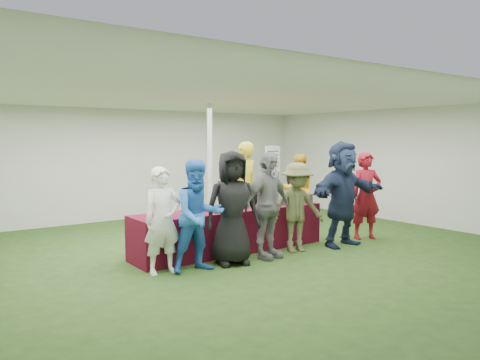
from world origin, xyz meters
TOP-DOWN VIEW (x-y plane):
  - ground at (0.00, 0.00)m, footprint 60.00×60.00m
  - tent at (0.50, 1.20)m, footprint 10.00×10.00m
  - serving_table at (0.03, -0.24)m, footprint 3.60×0.80m
  - wine_bottles at (0.64, -0.10)m, footprint 0.68×0.14m
  - wine_glasses at (-0.20, -0.50)m, footprint 2.74×0.17m
  - water_bottle at (0.15, -0.16)m, footprint 0.07×0.07m
  - bar_towel at (1.65, -0.19)m, footprint 0.25×0.18m
  - dump_bucket at (1.67, -0.46)m, footprint 0.23×0.23m
  - wine_list_sign at (3.37, 2.64)m, footprint 0.50×0.03m
  - staff_pourer at (1.16, 0.91)m, footprint 0.77×0.57m
  - staff_back at (2.79, 1.01)m, footprint 0.96×0.87m
  - customer_0 at (-1.57, -0.79)m, footprint 0.59×0.40m
  - customer_1 at (-1.09, -1.01)m, footprint 0.86×0.70m
  - customer_2 at (-0.45, -0.96)m, footprint 1.00×0.79m
  - customer_3 at (0.22, -1.01)m, footprint 1.09×0.60m
  - customer_4 at (0.94, -0.95)m, footprint 1.13×0.82m
  - customer_5 at (1.92, -1.11)m, footprint 1.82×0.64m
  - customer_6 at (2.77, -0.97)m, footprint 0.74×0.62m

SIDE VIEW (x-z plane):
  - ground at x=0.00m, z-range 0.00..0.00m
  - serving_table at x=0.03m, z-range 0.00..0.75m
  - bar_towel at x=1.65m, z-range 0.75..0.78m
  - customer_4 at x=0.94m, z-range 0.00..1.57m
  - customer_0 at x=-1.57m, z-range 0.00..1.57m
  - staff_back at x=2.79m, z-range 0.00..1.63m
  - customer_1 at x=-1.09m, z-range 0.00..1.68m
  - dump_bucket at x=1.67m, z-range 0.75..0.93m
  - water_bottle at x=0.15m, z-range 0.74..0.97m
  - customer_6 at x=2.77m, z-range 0.00..1.72m
  - wine_glasses at x=-0.20m, z-range 0.78..0.94m
  - wine_bottles at x=0.64m, z-range 0.71..1.03m
  - customer_3 at x=0.22m, z-range 0.00..1.76m
  - customer_2 at x=-0.45m, z-range 0.00..1.80m
  - staff_pourer at x=1.16m, z-range 0.00..1.92m
  - customer_5 at x=1.92m, z-range 0.00..1.94m
  - wine_list_sign at x=3.37m, z-range 0.42..2.22m
  - tent at x=0.50m, z-range -3.65..6.35m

